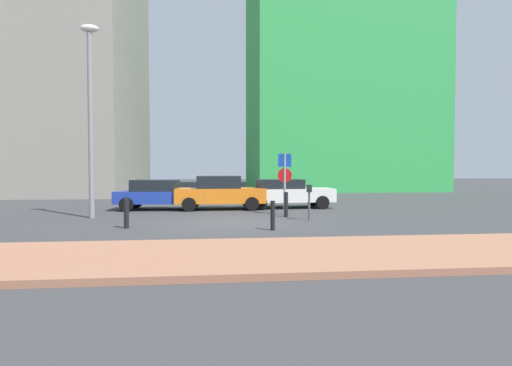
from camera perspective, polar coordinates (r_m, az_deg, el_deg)
ground_plane at (r=14.99m, az=-3.60°, el=-5.52°), size 120.00×120.00×0.00m
sidewalk_brick at (r=9.21m, az=-1.89°, el=-9.87°), size 40.00×3.70×0.14m
parked_car_blue at (r=20.33m, az=-12.97°, el=-1.47°), size 4.28×2.19×1.42m
parked_car_orange at (r=20.06m, az=-4.99°, el=-1.27°), size 4.26×2.03×1.60m
parked_car_white at (r=20.74m, az=4.10°, el=-1.34°), size 4.52×2.04×1.42m
parking_sign_post at (r=17.62m, az=3.93°, el=0.93°), size 0.59×0.19×2.60m
parking_meter at (r=15.92m, az=7.25°, el=-1.93°), size 0.18×0.14×1.34m
street_lamp at (r=17.86m, az=-21.62°, el=9.74°), size 0.70×0.36×7.56m
traffic_bollard_near at (r=14.36m, az=-17.23°, el=-3.98°), size 0.16×0.16×0.98m
traffic_bollard_mid at (r=13.29m, az=2.29°, el=-4.45°), size 0.14×0.14×0.94m
traffic_bollard_far at (r=16.90m, az=4.12°, el=-2.95°), size 0.16×0.16×1.01m
building_colorful_midrise at (r=42.18m, az=10.94°, el=19.54°), size 15.97×12.56×29.36m
building_under_construction at (r=38.39m, az=-25.16°, el=15.92°), size 11.76×15.75×22.61m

